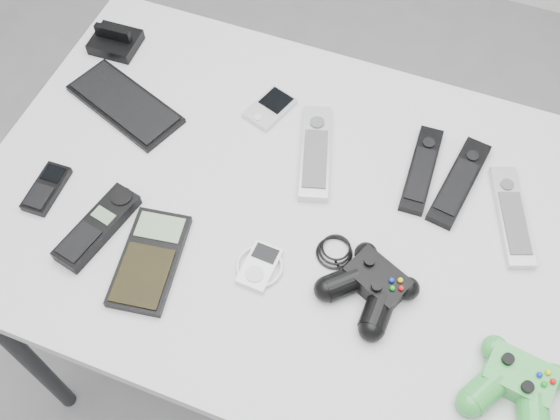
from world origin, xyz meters
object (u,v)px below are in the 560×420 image
(pda_keyboard, at_px, (125,104))
(controller_green, at_px, (516,385))
(controller_black, at_px, (371,285))
(calculator, at_px, (150,260))
(mobile_phone, at_px, (46,188))
(mp3_player, at_px, (260,266))
(cordless_handset, at_px, (97,227))
(remote_silver_a, at_px, (315,152))
(remote_black_a, at_px, (422,169))
(desk, at_px, (308,231))
(remote_black_b, at_px, (459,182))
(pda, at_px, (270,108))
(remote_silver_b, at_px, (512,216))

(pda_keyboard, xyz_separation_m, controller_green, (0.82, -0.29, 0.02))
(controller_black, bearing_deg, calculator, -143.30)
(mobile_phone, xyz_separation_m, mp3_player, (0.42, -0.01, -0.00))
(pda_keyboard, height_order, controller_black, controller_black)
(cordless_handset, xyz_separation_m, mp3_player, (0.29, 0.03, -0.01))
(remote_silver_a, relative_size, cordless_handset, 1.22)
(remote_silver_a, relative_size, remote_black_a, 1.10)
(controller_green, bearing_deg, desk, 162.50)
(mp3_player, height_order, controller_black, controller_black)
(remote_black_b, bearing_deg, mp3_player, -124.86)
(pda, bearing_deg, controller_green, -16.38)
(desk, distance_m, mp3_player, 0.16)
(remote_silver_a, distance_m, calculator, 0.37)
(mobile_phone, relative_size, calculator, 0.56)
(desk, height_order, remote_black_a, remote_black_a)
(mp3_player, bearing_deg, remote_black_a, 57.70)
(remote_silver_a, relative_size, calculator, 1.12)
(remote_silver_b, height_order, mp3_player, remote_silver_b)
(desk, xyz_separation_m, remote_black_a, (0.16, 0.16, 0.08))
(remote_black_a, height_order, mp3_player, remote_black_a)
(remote_black_a, bearing_deg, desk, -138.78)
(pda_keyboard, bearing_deg, remote_black_a, 25.81)
(controller_black, bearing_deg, remote_black_b, 95.08)
(pda, xyz_separation_m, controller_black, (0.30, -0.30, 0.02))
(pda_keyboard, distance_m, remote_silver_a, 0.39)
(pda_keyboard, distance_m, remote_black_b, 0.66)
(pda_keyboard, bearing_deg, calculator, -34.71)
(controller_black, distance_m, controller_green, 0.26)
(remote_black_b, distance_m, controller_green, 0.38)
(pda_keyboard, bearing_deg, desk, 7.00)
(remote_black_a, relative_size, remote_silver_b, 0.95)
(mp3_player, bearing_deg, pda, 111.38)
(controller_black, bearing_deg, controller_green, 6.35)
(remote_silver_b, distance_m, controller_black, 0.30)
(pda_keyboard, bearing_deg, remote_silver_b, 21.48)
(desk, distance_m, controller_black, 0.21)
(pda, bearing_deg, remote_black_b, 12.65)
(pda_keyboard, height_order, calculator, calculator)
(pda_keyboard, height_order, pda, same)
(remote_black_b, distance_m, mobile_phone, 0.75)
(pda_keyboard, relative_size, cordless_handset, 1.39)
(pda_keyboard, distance_m, controller_black, 0.61)
(remote_black_b, bearing_deg, mobile_phone, -149.05)
(pda, xyz_separation_m, remote_black_a, (0.32, -0.04, 0.00))
(remote_silver_a, distance_m, controller_green, 0.53)
(controller_green, bearing_deg, controller_black, 170.40)
(remote_silver_a, bearing_deg, controller_black, -69.32)
(remote_silver_a, xyz_separation_m, remote_silver_b, (0.37, -0.01, -0.00))
(mobile_phone, distance_m, cordless_handset, 0.14)
(pda_keyboard, relative_size, remote_black_b, 1.19)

